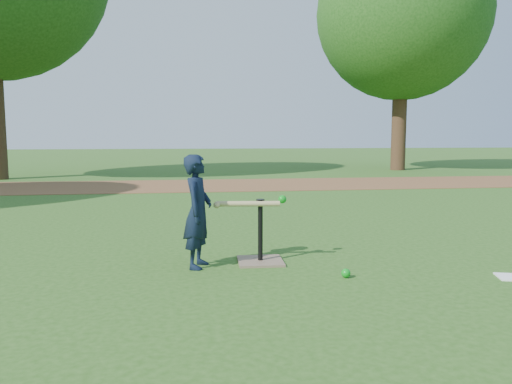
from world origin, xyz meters
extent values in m
plane|color=#285116|center=(0.00, 0.00, 0.00)|extent=(80.00, 80.00, 0.00)
cube|color=brown|center=(0.00, 7.50, 0.01)|extent=(24.00, 3.00, 0.01)
imported|color=black|center=(-0.76, -0.04, 0.52)|extent=(0.35, 0.44, 1.05)
sphere|color=#0D9419|center=(0.49, -0.57, 0.04)|extent=(0.08, 0.08, 0.08)
cube|color=#7D664F|center=(-0.16, 0.05, 0.01)|extent=(0.45, 0.45, 0.02)
cylinder|color=black|center=(-0.16, 0.05, 0.30)|extent=(0.05, 0.05, 0.55)
cylinder|color=black|center=(-0.16, 0.05, 0.58)|extent=(0.08, 0.08, 0.06)
cylinder|color=tan|center=(-0.28, 0.03, 0.58)|extent=(0.60, 0.12, 0.05)
sphere|color=tan|center=(-0.58, -0.01, 0.58)|extent=(0.06, 0.06, 0.06)
sphere|color=#0D9419|center=(0.07, 0.11, 0.60)|extent=(0.08, 0.08, 0.08)
cylinder|color=#382316|center=(6.50, 12.00, 1.71)|extent=(0.50, 0.50, 3.42)
sphere|color=#285B19|center=(6.50, 12.00, 5.30)|extent=(5.80, 5.80, 5.80)
camera|label=1|loc=(-0.86, -4.61, 1.23)|focal=35.00mm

